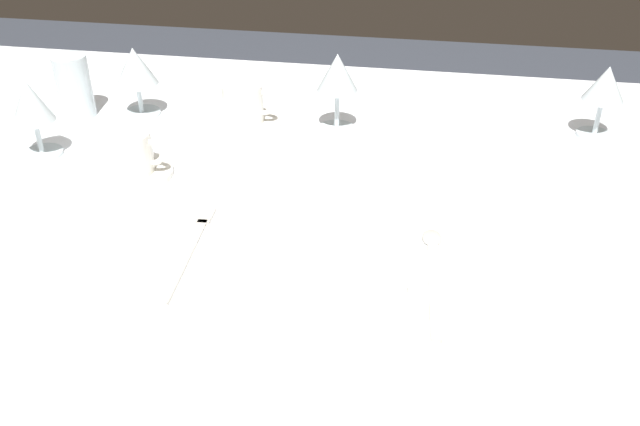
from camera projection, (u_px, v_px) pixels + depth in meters
dining_table at (331, 236)px, 1.11m from camera, size 1.80×1.11×0.74m
dinner_plate at (305, 269)px, 0.89m from camera, size 0.27×0.27×0.02m
fork_outer at (190, 248)px, 0.94m from camera, size 0.03×0.22×0.00m
spoon_soup at (433, 267)px, 0.90m from camera, size 0.03×0.23×0.01m
saucer_left at (244, 124)px, 1.27m from camera, size 0.14×0.14×0.01m
coffee_cup_left at (244, 103)px, 1.25m from camera, size 0.10×0.07×0.07m
saucer_right at (130, 173)px, 1.11m from camera, size 0.14×0.14×0.01m
coffee_cup_right at (128, 152)px, 1.09m from camera, size 0.10×0.08×0.07m
wine_glass_centre at (605, 88)px, 1.18m from camera, size 0.07×0.07×0.13m
wine_glass_left at (31, 105)px, 1.13m from camera, size 0.07×0.07×0.14m
wine_glass_right at (337, 77)px, 1.20m from camera, size 0.07×0.07×0.14m
wine_glass_far at (135, 69)px, 1.27m from camera, size 0.08×0.08×0.13m
drink_tumbler at (75, 90)px, 1.28m from camera, size 0.06×0.06×0.12m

